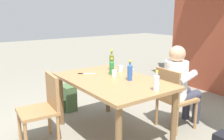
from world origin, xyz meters
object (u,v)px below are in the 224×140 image
object	(u,v)px
bottle_green	(112,67)
table_knife	(85,73)
dining_table	(112,86)
cup_white	(114,73)
cup_steel	(131,73)
backpack_by_near_side	(67,98)
cup_glass	(121,69)
chair_near_left	(44,106)
bottle_blue	(130,72)
bottle_olive	(112,62)
person_in_white_shirt	(179,83)
bottle_clear	(156,82)
chair_far_right	(173,96)

from	to	relation	value
bottle_green	table_knife	size ratio (longest dim) A/B	1.08
dining_table	cup_white	size ratio (longest dim) A/B	16.93
cup_white	cup_steel	bearing A→B (deg)	63.64
dining_table	backpack_by_near_side	distance (m)	1.23
bottle_green	cup_glass	world-z (taller)	bottle_green
cup_steel	chair_near_left	bearing A→B (deg)	-108.28
bottle_blue	bottle_olive	xyz separation A→B (m)	(-0.56, 0.12, 0.02)
chair_near_left	person_in_white_shirt	xyz separation A→B (m)	(0.68, 1.69, 0.17)
cup_white	person_in_white_shirt	bearing A→B (deg)	62.30
chair_near_left	bottle_olive	world-z (taller)	bottle_olive
bottle_clear	cup_steel	distance (m)	0.66
bottle_green	backpack_by_near_side	bearing A→B (deg)	-165.39
dining_table	bottle_blue	distance (m)	0.31
bottle_blue	cup_glass	size ratio (longest dim) A/B	2.96
table_knife	dining_table	bearing A→B (deg)	17.73
cup_steel	table_knife	xyz separation A→B (m)	(-0.47, -0.44, -0.04)
bottle_green	cup_white	world-z (taller)	bottle_green
chair_far_right	bottle_clear	distance (m)	0.84
chair_far_right	bottle_clear	bearing A→B (deg)	-64.73
chair_near_left	bottle_olive	xyz separation A→B (m)	(-0.05, 1.07, 0.42)
dining_table	person_in_white_shirt	xyz separation A→B (m)	(0.34, 0.90, -0.03)
cup_glass	bottle_clear	bearing A→B (deg)	-13.50
chair_near_left	cup_white	size ratio (longest dim) A/B	9.62
chair_far_right	cup_steel	size ratio (longest dim) A/B	9.64
chair_near_left	cup_steel	distance (m)	1.20
bottle_green	cup_steel	world-z (taller)	bottle_green
bottle_clear	bottle_blue	bearing A→B (deg)	176.11
table_knife	backpack_by_near_side	distance (m)	0.90
chair_near_left	table_knife	world-z (taller)	chair_near_left
chair_far_right	bottle_blue	world-z (taller)	bottle_blue
person_in_white_shirt	backpack_by_near_side	bearing A→B (deg)	-145.65
cup_glass	table_knife	world-z (taller)	cup_glass
table_knife	backpack_by_near_side	xyz separation A→B (m)	(-0.69, 0.03, -0.58)
bottle_green	backpack_by_near_side	distance (m)	1.18
chair_near_left	bottle_olive	distance (m)	1.15
bottle_blue	bottle_olive	size ratio (longest dim) A/B	0.83
chair_near_left	bottle_green	size ratio (longest dim) A/B	3.75
cup_steel	bottle_green	bearing A→B (deg)	-142.88
dining_table	cup_steel	bearing A→B (deg)	85.43
bottle_green	table_knife	distance (m)	0.38
dining_table	cup_glass	world-z (taller)	cup_glass
bottle_clear	cup_white	world-z (taller)	bottle_clear
chair_far_right	cup_steel	bearing A→B (deg)	-122.88
chair_near_left	backpack_by_near_side	size ratio (longest dim) A/B	2.06
bottle_clear	backpack_by_near_side	world-z (taller)	bottle_clear
chair_far_right	cup_white	xyz separation A→B (m)	(-0.42, -0.70, 0.33)
bottle_green	bottle_olive	xyz separation A→B (m)	(-0.19, 0.14, 0.03)
cup_glass	backpack_by_near_side	xyz separation A→B (m)	(-0.87, -0.44, -0.62)
person_in_white_shirt	table_knife	xyz separation A→B (m)	(-0.79, -1.04, 0.12)
dining_table	bottle_green	xyz separation A→B (m)	(-0.20, 0.14, 0.19)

